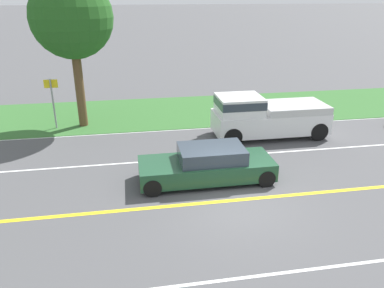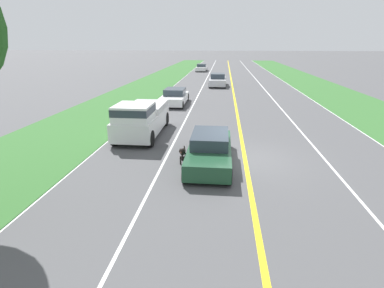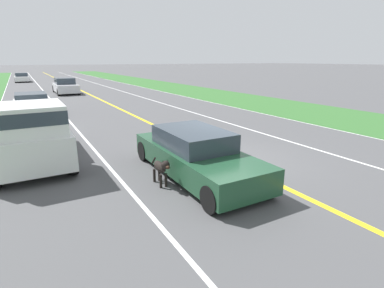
{
  "view_description": "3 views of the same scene",
  "coord_description": "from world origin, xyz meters",
  "px_view_note": "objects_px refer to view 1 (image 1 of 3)",
  "views": [
    {
      "loc": [
        -10.23,
        3.13,
        6.33
      ],
      "look_at": [
        2.2,
        0.98,
        1.18
      ],
      "focal_mm": 35.0,
      "sensor_mm": 36.0,
      "label": 1
    },
    {
      "loc": [
        1.05,
        12.47,
        4.86
      ],
      "look_at": [
        2.29,
        0.58,
        0.82
      ],
      "focal_mm": 28.0,
      "sensor_mm": 36.0,
      "label": 2
    },
    {
      "loc": [
        5.51,
        7.35,
        3.13
      ],
      "look_at": [
        1.89,
        0.96,
        1.06
      ],
      "focal_mm": 28.0,
      "sensor_mm": 36.0,
      "label": 3
    }
  ],
  "objects_px": {
    "dog": "(196,156)",
    "ego_car": "(207,165)",
    "roadside_tree_right_near": "(72,18)",
    "pickup_truck": "(265,116)",
    "street_sign": "(53,98)"
  },
  "relations": [
    {
      "from": "pickup_truck",
      "to": "street_sign",
      "type": "xyz_separation_m",
      "value": [
        2.8,
        9.81,
        0.57
      ]
    },
    {
      "from": "dog",
      "to": "street_sign",
      "type": "xyz_separation_m",
      "value": [
        5.57,
        6.05,
        1.09
      ]
    },
    {
      "from": "ego_car",
      "to": "street_sign",
      "type": "xyz_separation_m",
      "value": [
        6.71,
        6.25,
        0.97
      ]
    },
    {
      "from": "ego_car",
      "to": "dog",
      "type": "xyz_separation_m",
      "value": [
        1.13,
        0.2,
        -0.12
      ]
    },
    {
      "from": "dog",
      "to": "ego_car",
      "type": "bearing_deg",
      "value": -168.71
    },
    {
      "from": "ego_car",
      "to": "dog",
      "type": "bearing_deg",
      "value": 10.01
    },
    {
      "from": "pickup_truck",
      "to": "roadside_tree_right_near",
      "type": "xyz_separation_m",
      "value": [
        2.98,
        8.51,
        4.2
      ]
    },
    {
      "from": "roadside_tree_right_near",
      "to": "dog",
      "type": "bearing_deg",
      "value": -140.49
    },
    {
      "from": "roadside_tree_right_near",
      "to": "street_sign",
      "type": "xyz_separation_m",
      "value": [
        -0.19,
        1.3,
        -3.63
      ]
    },
    {
      "from": "dog",
      "to": "pickup_truck",
      "type": "bearing_deg",
      "value": -52.26
    },
    {
      "from": "ego_car",
      "to": "street_sign",
      "type": "distance_m",
      "value": 9.22
    },
    {
      "from": "pickup_truck",
      "to": "ego_car",
      "type": "bearing_deg",
      "value": 137.7
    },
    {
      "from": "dog",
      "to": "pickup_truck",
      "type": "distance_m",
      "value": 4.7
    },
    {
      "from": "roadside_tree_right_near",
      "to": "pickup_truck",
      "type": "bearing_deg",
      "value": -109.32
    },
    {
      "from": "ego_car",
      "to": "pickup_truck",
      "type": "xyz_separation_m",
      "value": [
        3.91,
        -3.56,
        0.4
      ]
    }
  ]
}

